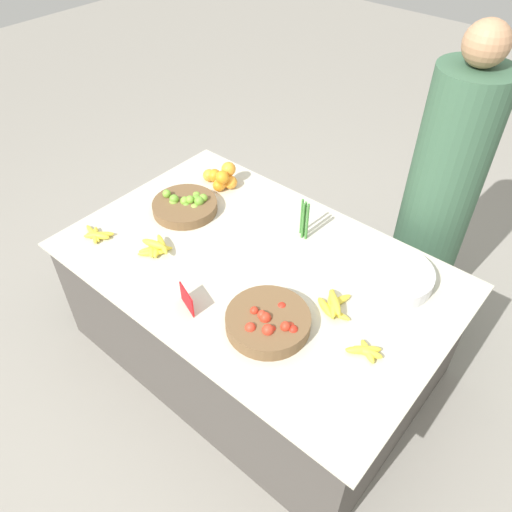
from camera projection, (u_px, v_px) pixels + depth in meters
ground_plane at (256, 349)px, 2.78m from camera, size 12.00×12.00×0.00m
market_table at (256, 310)px, 2.55m from camera, size 1.81×1.17×0.66m
lime_bowl at (186, 205)px, 2.61m from camera, size 0.34×0.34×0.09m
tomato_basket at (268, 322)px, 2.03m from camera, size 0.35×0.35×0.10m
orange_pile at (221, 178)px, 2.76m from camera, size 0.21×0.16×0.14m
metal_bowl at (393, 275)px, 2.23m from camera, size 0.36×0.36×0.07m
price_sign at (187, 299)px, 2.10m from camera, size 0.12×0.05×0.10m
veg_bundle at (305, 220)px, 2.41m from camera, size 0.06×0.04×0.20m
banana_bunch_front_right at (365, 351)px, 1.95m from camera, size 0.15×0.12×0.03m
banana_bunch_middle_left at (97, 235)px, 2.46m from camera, size 0.18×0.13×0.03m
banana_bunch_front_center at (156, 248)px, 2.38m from camera, size 0.17×0.16×0.06m
banana_bunch_middle_right at (333, 305)px, 2.11m from camera, size 0.18×0.19×0.06m
vendor_person at (439, 200)px, 2.54m from camera, size 0.35×0.35×1.63m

